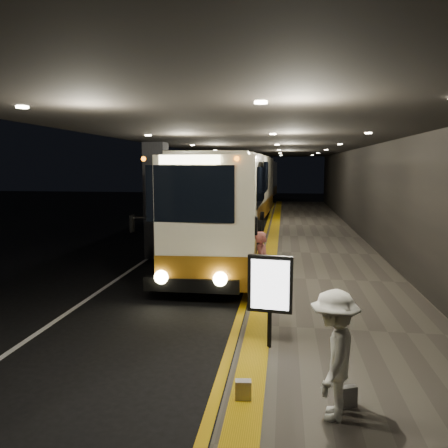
# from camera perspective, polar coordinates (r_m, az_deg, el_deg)

# --- Properties ---
(ground) EXTENTS (90.00, 90.00, 0.00)m
(ground) POSITION_cam_1_polar(r_m,az_deg,el_deg) (13.04, -7.32, -8.14)
(ground) COLOR black
(lane_line_white) EXTENTS (0.12, 50.00, 0.01)m
(lane_line_white) POSITION_cam_1_polar(r_m,az_deg,el_deg) (18.20, -8.68, -3.63)
(lane_line_white) COLOR silver
(lane_line_white) RESTS_ON ground
(kerb_stripe_yellow) EXTENTS (0.18, 50.00, 0.01)m
(kerb_stripe_yellow) POSITION_cam_1_polar(r_m,az_deg,el_deg) (17.49, 4.50, -4.03)
(kerb_stripe_yellow) COLOR gold
(kerb_stripe_yellow) RESTS_ON ground
(sidewalk) EXTENTS (4.50, 50.00, 0.15)m
(sidewalk) POSITION_cam_1_polar(r_m,az_deg,el_deg) (17.50, 12.39, -3.94)
(sidewalk) COLOR #514C44
(sidewalk) RESTS_ON ground
(tactile_strip) EXTENTS (0.50, 50.00, 0.01)m
(tactile_strip) POSITION_cam_1_polar(r_m,az_deg,el_deg) (17.44, 6.15, -3.58)
(tactile_strip) COLOR gold
(tactile_strip) RESTS_ON sidewalk
(terminal_wall) EXTENTS (0.10, 50.00, 6.00)m
(terminal_wall) POSITION_cam_1_polar(r_m,az_deg,el_deg) (17.50, 20.06, 5.43)
(terminal_wall) COLOR black
(terminal_wall) RESTS_ON ground
(support_columns) EXTENTS (0.80, 24.80, 4.40)m
(support_columns) POSITION_cam_1_polar(r_m,az_deg,el_deg) (16.87, -8.81, 3.01)
(support_columns) COLOR black
(support_columns) RESTS_ON ground
(canopy) EXTENTS (9.00, 50.00, 0.40)m
(canopy) POSITION_cam_1_polar(r_m,az_deg,el_deg) (17.16, 5.18, 11.17)
(canopy) COLOR black
(canopy) RESTS_ON support_columns
(coach_main) EXTENTS (3.18, 12.27, 3.79)m
(coach_main) POSITION_cam_1_polar(r_m,az_deg,el_deg) (16.64, -0.03, 1.72)
(coach_main) COLOR #EFE8C8
(coach_main) RESTS_ON ground
(coach_second) EXTENTS (3.18, 13.08, 4.08)m
(coach_second) POSITION_cam_1_polar(r_m,az_deg,el_deg) (27.64, 2.81, 4.35)
(coach_second) COLOR #EFE8C8
(coach_second) RESTS_ON ground
(coach_third) EXTENTS (3.15, 12.54, 3.91)m
(coach_third) POSITION_cam_1_polar(r_m,az_deg,el_deg) (44.58, 4.75, 5.45)
(coach_third) COLOR #EFE8C8
(coach_third) RESTS_ON ground
(passenger_boarding) EXTENTS (0.45, 0.65, 1.70)m
(passenger_boarding) POSITION_cam_1_polar(r_m,az_deg,el_deg) (11.41, 5.01, -5.21)
(passenger_boarding) COLOR #B95D56
(passenger_boarding) RESTS_ON sidewalk
(passenger_waiting_white) EXTENTS (0.77, 1.22, 1.75)m
(passenger_waiting_white) POSITION_cam_1_polar(r_m,az_deg,el_deg) (6.24, 14.17, -16.20)
(passenger_waiting_white) COLOR silver
(passenger_waiting_white) RESTS_ON sidewalk
(bag_polka) EXTENTS (0.27, 0.19, 0.30)m
(bag_polka) POSITION_cam_1_polar(r_m,az_deg,el_deg) (6.83, 15.88, -20.86)
(bag_polka) COLOR black
(bag_polka) RESTS_ON sidewalk
(bag_plain) EXTENTS (0.25, 0.16, 0.29)m
(bag_plain) POSITION_cam_1_polar(r_m,az_deg,el_deg) (6.77, 2.52, -20.84)
(bag_plain) COLOR #BEB4B2
(bag_plain) RESTS_ON sidewalk
(info_sign) EXTENTS (0.83, 0.21, 1.75)m
(info_sign) POSITION_cam_1_polar(r_m,az_deg,el_deg) (8.15, 6.03, -8.05)
(info_sign) COLOR black
(info_sign) RESTS_ON sidewalk
(stanchion_post) EXTENTS (0.05, 0.05, 1.04)m
(stanchion_post) POSITION_cam_1_polar(r_m,az_deg,el_deg) (11.93, 4.94, -6.27)
(stanchion_post) COLOR black
(stanchion_post) RESTS_ON sidewalk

